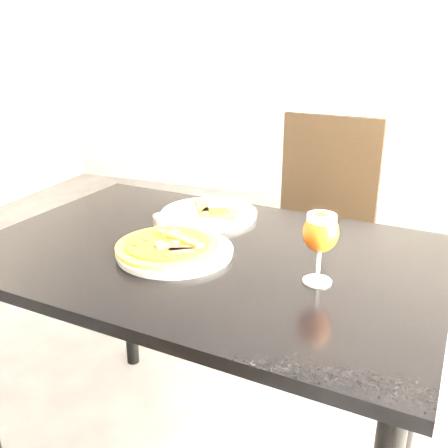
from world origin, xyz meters
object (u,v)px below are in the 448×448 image
at_px(dining_table, 206,280).
at_px(chair_far, 317,223).
at_px(pizza, 168,245).
at_px(beer_glass, 321,233).

distance_m(dining_table, chair_far, 0.90).
bearing_deg(chair_far, pizza, -96.51).
xyz_separation_m(dining_table, chair_far, (0.13, 0.88, -0.13)).
distance_m(pizza, beer_glass, 0.40).
bearing_deg(beer_glass, chair_far, 100.96).
height_order(chair_far, beer_glass, chair_far).
xyz_separation_m(dining_table, beer_glass, (0.31, -0.07, 0.21)).
bearing_deg(beer_glass, dining_table, 166.55).
height_order(pizza, beer_glass, beer_glass).
bearing_deg(pizza, chair_far, 77.82).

